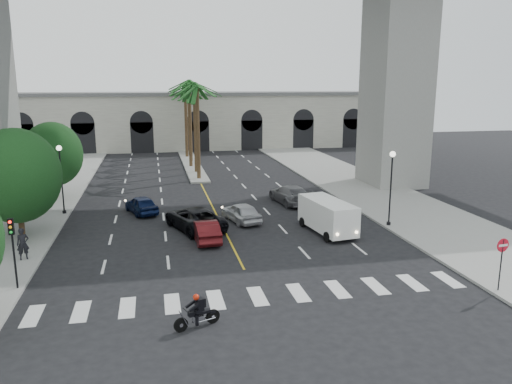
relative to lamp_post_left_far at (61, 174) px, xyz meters
name	(u,v)px	position (x,y,z in m)	size (l,w,h in m)	color
ground	(251,284)	(11.40, -16.00, -3.22)	(140.00, 140.00, 0.00)	black
sidewalk_left	(10,220)	(-3.60, -1.00, -3.15)	(8.00, 100.00, 0.15)	gray
sidewalk_right	(390,201)	(26.40, -1.00, -3.15)	(8.00, 100.00, 0.15)	gray
median	(191,164)	(11.40, 22.00, -3.12)	(2.00, 24.00, 0.20)	gray
pier_building	(182,120)	(11.40, 39.00, 1.04)	(71.00, 10.50, 8.50)	silver
palm_a	(197,91)	(11.40, 12.00, 5.88)	(3.20, 3.20, 10.30)	#47331E
palm_b	(194,88)	(11.50, 16.00, 6.15)	(3.20, 3.20, 10.60)	#47331E
palm_c	(189,91)	(11.20, 20.00, 5.69)	(3.20, 3.20, 10.10)	#47331E
palm_d	(189,85)	(11.55, 24.00, 6.43)	(3.20, 3.20, 10.90)	#47331E
palm_e	(185,88)	(11.30, 28.00, 5.97)	(3.20, 3.20, 10.40)	#47331E
palm_f	(185,86)	(11.60, 32.00, 6.24)	(3.20, 3.20, 10.70)	#47331E
street_tree_mid	(16,176)	(-1.60, -6.00, 0.99)	(5.44, 5.44, 7.21)	#382616
street_tree_far	(53,154)	(-1.60, 6.00, 0.68)	(5.04, 5.04, 6.68)	#382616
lamp_post_left_far	(61,174)	(0.00, 0.00, 0.00)	(0.40, 0.40, 5.35)	black
lamp_post_right	(391,182)	(22.80, -8.00, 0.00)	(0.40, 0.40, 5.35)	black
traffic_signal_far	(13,242)	(0.10, -14.50, -0.71)	(0.25, 0.18, 3.65)	black
motorcycle_rider	(198,312)	(8.38, -19.98, -2.55)	(1.96, 0.84, 1.48)	black
car_a	(241,212)	(12.93, -4.55, -2.51)	(1.68, 4.19, 1.43)	#B6B6BB
car_b	(205,230)	(9.90, -8.49, -2.53)	(1.46, 4.18, 1.38)	#4C0F12
car_c	(195,218)	(9.43, -5.79, -2.43)	(2.62, 5.67, 1.58)	black
car_d	(290,194)	(17.92, 0.20, -2.44)	(2.18, 5.35, 1.55)	#5C5B5F
car_e	(141,205)	(5.78, -0.67, -2.52)	(1.65, 4.11, 1.40)	#0D193F
cargo_van	(328,215)	(18.10, -8.47, -1.98)	(2.70, 5.45, 2.23)	white
pedestrian_a	(23,244)	(-0.55, -10.26, -2.17)	(0.66, 0.43, 1.81)	black
do_not_enter_sign	(502,254)	(22.82, -19.48, -1.23)	(0.67, 0.11, 2.74)	black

